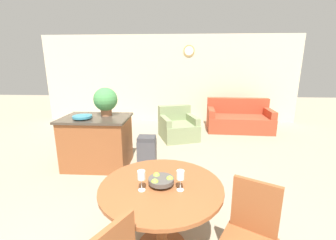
% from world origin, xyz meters
% --- Properties ---
extents(wall_back, '(8.00, 0.09, 2.70)m').
position_xyz_m(wall_back, '(0.00, 6.41, 1.35)').
color(wall_back, beige).
rests_on(wall_back, ground_plane).
extents(dining_table, '(1.18, 1.18, 0.72)m').
position_xyz_m(dining_table, '(0.21, 1.11, 0.56)').
color(dining_table, brown).
rests_on(dining_table, ground_plane).
extents(dining_chair_near_right, '(0.57, 0.57, 0.92)m').
position_xyz_m(dining_chair_near_right, '(0.96, 0.78, 0.51)').
color(dining_chair_near_right, brown).
rests_on(dining_chair_near_right, ground_plane).
extents(fruit_bowl, '(0.24, 0.24, 0.10)m').
position_xyz_m(fruit_bowl, '(0.21, 1.11, 0.78)').
color(fruit_bowl, '#4C4742').
rests_on(fruit_bowl, dining_table).
extents(wine_glass_left, '(0.07, 0.07, 0.19)m').
position_xyz_m(wine_glass_left, '(0.04, 1.01, 0.87)').
color(wine_glass_left, silver).
rests_on(wine_glass_left, dining_table).
extents(wine_glass_right, '(0.07, 0.07, 0.19)m').
position_xyz_m(wine_glass_right, '(0.39, 1.04, 0.87)').
color(wine_glass_right, silver).
rests_on(wine_glass_right, dining_table).
extents(kitchen_island, '(1.17, 0.83, 0.93)m').
position_xyz_m(kitchen_island, '(-1.12, 2.98, 0.47)').
color(kitchen_island, brown).
rests_on(kitchen_island, ground_plane).
extents(teal_bowl, '(0.32, 0.32, 0.06)m').
position_xyz_m(teal_bowl, '(-1.28, 2.81, 0.97)').
color(teal_bowl, teal).
rests_on(teal_bowl, kitchen_island).
extents(potted_plant, '(0.42, 0.42, 0.50)m').
position_xyz_m(potted_plant, '(-0.97, 3.12, 1.20)').
color(potted_plant, '#A36642').
rests_on(potted_plant, kitchen_island).
extents(trash_bin, '(0.32, 0.27, 0.60)m').
position_xyz_m(trash_bin, '(-0.21, 2.91, 0.30)').
color(trash_bin, '#47474C').
rests_on(trash_bin, ground_plane).
extents(couch, '(1.78, 1.03, 0.87)m').
position_xyz_m(couch, '(2.02, 5.47, 0.30)').
color(couch, '#B24228').
rests_on(couch, ground_plane).
extents(armchair, '(1.09, 1.13, 0.79)m').
position_xyz_m(armchair, '(0.31, 4.65, 0.27)').
color(armchair, gray).
rests_on(armchair, ground_plane).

